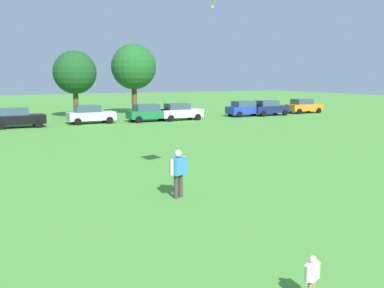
% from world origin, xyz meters
% --- Properties ---
extents(ground_plane, '(160.00, 160.00, 0.00)m').
position_xyz_m(ground_plane, '(0.00, 30.00, 0.00)').
color(ground_plane, '#4C9338').
extents(child_kite_flyer, '(0.43, 0.28, 0.96)m').
position_xyz_m(child_kite_flyer, '(0.13, 4.09, 0.57)').
color(child_kite_flyer, '#8C7259').
rests_on(child_kite_flyer, ground).
extents(adult_bystander, '(0.77, 0.53, 1.76)m').
position_xyz_m(adult_bystander, '(1.08, 12.10, 1.04)').
color(adult_bystander, '#3F3833').
rests_on(adult_bystander, ground).
extents(parked_car_black_2, '(4.30, 2.02, 1.68)m').
position_xyz_m(parked_car_black_2, '(-1.58, 38.33, 0.86)').
color(parked_car_black_2, black).
rests_on(parked_car_black_2, ground).
extents(parked_car_silver_3, '(4.30, 2.02, 1.68)m').
position_xyz_m(parked_car_silver_3, '(4.79, 38.85, 0.86)').
color(parked_car_silver_3, silver).
rests_on(parked_car_silver_3, ground).
extents(parked_car_green_4, '(4.30, 2.02, 1.68)m').
position_xyz_m(parked_car_green_4, '(10.32, 38.16, 0.86)').
color(parked_car_green_4, '#196B38').
rests_on(parked_car_green_4, ground).
extents(parked_car_white_5, '(4.30, 2.02, 1.68)m').
position_xyz_m(parked_car_white_5, '(13.51, 37.97, 0.86)').
color(parked_car_white_5, white).
rests_on(parked_car_white_5, ground).
extents(parked_car_blue_6, '(4.30, 2.02, 1.68)m').
position_xyz_m(parked_car_blue_6, '(21.77, 38.62, 0.86)').
color(parked_car_blue_6, '#1E38AD').
rests_on(parked_car_blue_6, ground).
extents(parked_car_navy_7, '(4.30, 2.02, 1.68)m').
position_xyz_m(parked_car_navy_7, '(24.64, 38.29, 0.86)').
color(parked_car_navy_7, '#141E4C').
rests_on(parked_car_navy_7, ground).
extents(parked_car_orange_8, '(4.30, 2.02, 1.68)m').
position_xyz_m(parked_car_orange_8, '(30.18, 38.97, 0.86)').
color(parked_car_orange_8, orange).
rests_on(parked_car_orange_8, ground).
extents(tree_right, '(4.47, 4.47, 6.96)m').
position_xyz_m(tree_right, '(4.95, 45.23, 4.70)').
color(tree_right, brown).
rests_on(tree_right, ground).
extents(tree_far_right, '(5.08, 5.08, 7.92)m').
position_xyz_m(tree_far_right, '(11.85, 46.49, 5.35)').
color(tree_far_right, brown).
rests_on(tree_far_right, ground).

